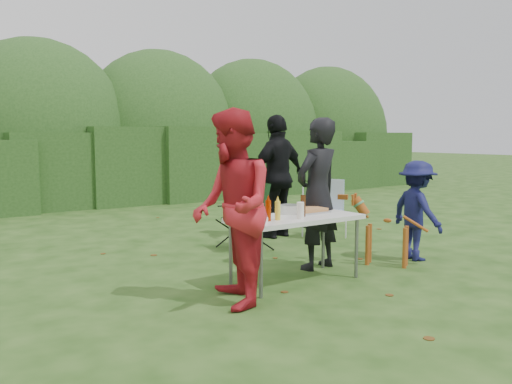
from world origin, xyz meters
TOP-DOWN VIEW (x-y plane):
  - ground at (0.00, 0.00)m, footprint 80.00×80.00m
  - hedge_row at (0.00, 8.00)m, footprint 22.00×1.40m
  - shrub_backdrop at (0.00, 9.60)m, footprint 20.00×2.60m
  - folding_table at (0.39, 0.29)m, footprint 1.50×0.70m
  - person_cook at (1.00, 0.60)m, footprint 0.74×0.55m
  - person_red_jacket at (-0.64, -0.01)m, footprint 1.01×1.12m
  - person_black_puffy at (1.90, 2.54)m, footprint 1.22×0.67m
  - child at (2.38, 0.19)m, footprint 0.64×0.92m
  - dog at (1.83, 0.21)m, footprint 0.80×0.96m
  - camping_chair at (0.91, 2.05)m, footprint 0.72×0.72m
  - lawn_chair at (2.47, 2.06)m, footprint 0.74×0.74m
  - food_tray at (0.69, 0.41)m, footprint 0.45×0.30m
  - focaccia_bread at (0.69, 0.41)m, footprint 0.40×0.26m
  - mustard_bottle at (0.07, 0.20)m, footprint 0.06×0.06m
  - ketchup_bottle at (-0.05, 0.20)m, footprint 0.06×0.06m
  - beer_bottle at (0.45, 0.22)m, footprint 0.06×0.06m
  - paper_towel_roll at (-0.14, 0.42)m, footprint 0.12×0.12m
  - cup_stack at (0.33, 0.13)m, footprint 0.08×0.08m
  - pasta_bowl at (0.49, 0.49)m, footprint 0.26×0.26m
  - plate_stack at (-0.19, 0.22)m, footprint 0.24×0.24m

SIDE VIEW (x-z plane):
  - ground at x=0.00m, z-range 0.00..0.00m
  - dog at x=1.83m, z-range 0.00..0.87m
  - lawn_chair at x=2.47m, z-range 0.00..0.94m
  - camping_chair at x=0.91m, z-range 0.00..0.97m
  - child at x=2.38m, z-range 0.00..1.31m
  - folding_table at x=0.39m, z-range 0.32..1.06m
  - food_tray at x=0.69m, z-range 0.74..0.76m
  - plate_stack at x=-0.19m, z-range 0.74..0.79m
  - focaccia_bread at x=0.69m, z-range 0.76..0.80m
  - pasta_bowl at x=0.49m, z-range 0.74..0.84m
  - cup_stack at x=0.33m, z-range 0.74..0.92m
  - mustard_bottle at x=0.07m, z-range 0.74..0.94m
  - hedge_row at x=0.00m, z-range 0.00..1.70m
  - ketchup_bottle at x=-0.05m, z-range 0.74..0.96m
  - beer_bottle at x=0.45m, z-range 0.74..0.98m
  - paper_towel_roll at x=-0.14m, z-range 0.74..1.00m
  - person_cook at x=1.00m, z-range 0.00..1.85m
  - person_red_jacket at x=-0.64m, z-range 0.00..1.90m
  - person_black_puffy at x=1.90m, z-range 0.00..1.96m
  - shrub_backdrop at x=0.00m, z-range 0.00..3.20m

